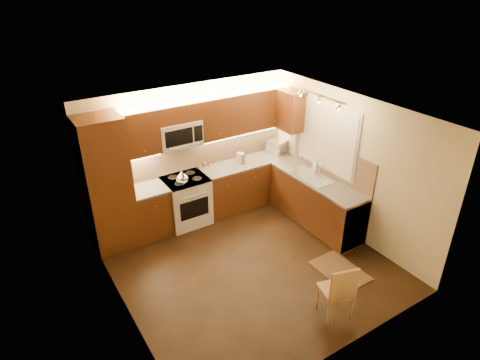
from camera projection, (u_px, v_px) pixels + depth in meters
floor at (250, 264)px, 6.71m from camera, size 4.00×4.00×0.01m
ceiling at (253, 116)px, 5.56m from camera, size 4.00×4.00×0.01m
wall_back at (191, 151)px, 7.63m from camera, size 4.00×0.01×2.50m
wall_front at (351, 272)px, 4.64m from camera, size 4.00×0.01×2.50m
wall_left at (118, 240)px, 5.18m from camera, size 0.01×4.00×2.50m
wall_right at (349, 166)px, 7.09m from camera, size 0.01×4.00×2.50m
pantry at (107, 185)px, 6.67m from camera, size 0.70×0.60×2.30m
base_cab_back_left at (151, 212)px, 7.32m from camera, size 0.62×0.60×0.86m
counter_back_left at (148, 189)px, 7.11m from camera, size 0.62×0.60×0.04m
base_cab_back_right at (247, 183)px, 8.28m from camera, size 1.92×0.60×0.86m
counter_back_right at (247, 163)px, 8.07m from camera, size 1.92×0.60×0.04m
base_cab_right at (316, 202)px, 7.62m from camera, size 0.60×2.00×0.86m
counter_right at (318, 180)px, 7.41m from camera, size 0.60×2.00×0.04m
dishwasher at (343, 220)px, 7.10m from camera, size 0.58×0.60×0.84m
backsplash_back at (208, 150)px, 7.82m from camera, size 3.30×0.02×0.60m
backsplash_right at (332, 160)px, 7.40m from camera, size 0.02×2.00×0.60m
upper_cab_back_left at (139, 133)px, 6.74m from camera, size 0.62×0.35×0.75m
upper_cab_back_right at (244, 112)px, 7.71m from camera, size 1.92×0.35×0.75m
upper_cab_bridge at (177, 112)px, 6.97m from camera, size 0.76×0.35×0.31m
upper_cab_right_corner at (291, 111)px, 7.76m from camera, size 0.35×0.50×0.75m
stove at (186, 200)px, 7.61m from camera, size 0.76×0.65×0.92m
microwave at (179, 134)px, 7.13m from camera, size 0.76×0.38×0.44m
window_frame at (328, 137)px, 7.33m from camera, size 0.03×1.44×1.24m
window_blinds at (327, 137)px, 7.32m from camera, size 0.02×1.36×1.16m
sink at (313, 172)px, 7.48m from camera, size 0.52×0.86×0.15m
faucet at (320, 166)px, 7.53m from camera, size 0.20×0.04×0.30m
track_light_bar at (319, 95)px, 6.61m from camera, size 0.04×1.20×0.03m
kettle at (182, 177)px, 7.18m from camera, size 0.22×0.22×0.24m
toaster_oven at (278, 146)px, 8.44m from camera, size 0.52×0.45×0.26m
knife_block at (241, 158)px, 7.96m from camera, size 0.11×0.16×0.21m
spice_jar_a at (218, 162)px, 7.95m from camera, size 0.05×0.05×0.10m
spice_jar_b at (209, 164)px, 7.87m from camera, size 0.05×0.05×0.09m
spice_jar_c at (200, 166)px, 7.78m from camera, size 0.04×0.04×0.10m
spice_jar_d at (204, 165)px, 7.84m from camera, size 0.06×0.06×0.09m
soap_bottle at (316, 165)px, 7.73m from camera, size 0.10×0.10×0.18m
rug at (340, 271)px, 6.56m from camera, size 0.59×0.88×0.01m
dining_chair at (336, 289)px, 5.56m from camera, size 0.48×0.48×0.88m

